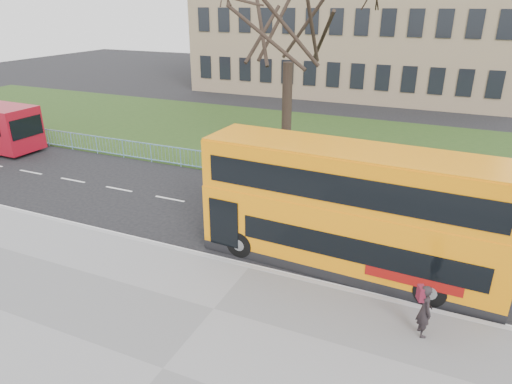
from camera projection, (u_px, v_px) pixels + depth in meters
ground at (267, 249)px, 17.11m from camera, size 120.00×120.00×0.00m
pavement at (163, 370)px, 11.39m from camera, size 80.00×10.50×0.12m
kerb at (250, 268)px, 15.77m from camera, size 80.00×0.20×0.14m
grass_verge at (353, 146)px, 29.15m from camera, size 80.00×15.40×0.08m
guard_railing at (319, 178)px, 22.46m from camera, size 40.00×0.12×1.10m
bare_tree at (289, 42)px, 24.11m from camera, size 9.17×9.17×13.10m
civic_building at (356, 19)px, 45.81m from camera, size 30.00×15.00×14.00m
yellow_bus at (350, 207)px, 15.17m from camera, size 10.17×2.85×4.22m
pedestrian at (425, 311)px, 12.26m from camera, size 0.57×0.67×1.55m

